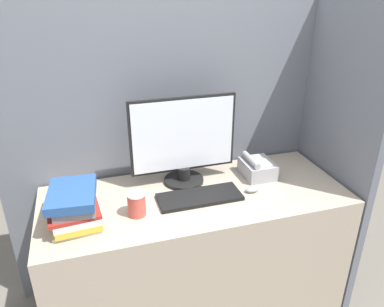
# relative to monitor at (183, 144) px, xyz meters

# --- Properties ---
(cubicle_panel_rear) EXTENTS (2.01, 0.04, 1.74)m
(cubicle_panel_rear) POSITION_rel_monitor_xyz_m (0.02, 0.21, -0.13)
(cubicle_panel_rear) COLOR slate
(cubicle_panel_rear) RESTS_ON ground_plane
(cubicle_panel_right) EXTENTS (0.04, 0.71, 1.74)m
(cubicle_panel_right) POSITION_rel_monitor_xyz_m (0.86, -0.12, -0.13)
(cubicle_panel_right) COLOR slate
(cubicle_panel_right) RESTS_ON ground_plane
(desk) EXTENTS (1.61, 0.65, 0.77)m
(desk) POSITION_rel_monitor_xyz_m (0.02, -0.15, -0.62)
(desk) COLOR tan
(desk) RESTS_ON ground_plane
(monitor) EXTENTS (0.58, 0.22, 0.49)m
(monitor) POSITION_rel_monitor_xyz_m (0.00, 0.00, 0.00)
(monitor) COLOR black
(monitor) RESTS_ON desk
(keyboard) EXTENTS (0.43, 0.17, 0.02)m
(keyboard) POSITION_rel_monitor_xyz_m (0.03, -0.20, -0.22)
(keyboard) COLOR black
(keyboard) RESTS_ON desk
(mouse) EXTENTS (0.08, 0.04, 0.03)m
(mouse) POSITION_rel_monitor_xyz_m (0.32, -0.22, -0.22)
(mouse) COLOR gray
(mouse) RESTS_ON desk
(coffee_cup) EXTENTS (0.09, 0.09, 0.12)m
(coffee_cup) POSITION_rel_monitor_xyz_m (-0.30, -0.25, -0.17)
(coffee_cup) COLOR #BF4C3F
(coffee_cup) RESTS_ON desk
(book_stack) EXTENTS (0.25, 0.30, 0.17)m
(book_stack) POSITION_rel_monitor_xyz_m (-0.58, -0.23, -0.15)
(book_stack) COLOR #C6B78C
(book_stack) RESTS_ON desk
(desk_telephone) EXTENTS (0.17, 0.20, 0.12)m
(desk_telephone) POSITION_rel_monitor_xyz_m (0.42, -0.06, -0.18)
(desk_telephone) COLOR #99999E
(desk_telephone) RESTS_ON desk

